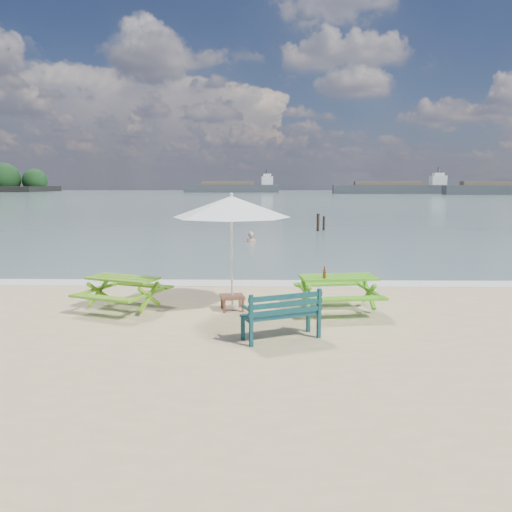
{
  "coord_description": "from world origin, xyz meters",
  "views": [
    {
      "loc": [
        0.55,
        -8.86,
        2.76
      ],
      "look_at": [
        0.31,
        3.0,
        1.0
      ],
      "focal_mm": 35.0,
      "sensor_mm": 36.0,
      "label": 1
    }
  ],
  "objects_px": {
    "swimmer": "(251,249)",
    "park_bench": "(281,324)",
    "picnic_table_left": "(124,294)",
    "side_table": "(232,302)",
    "beer_bottle": "(324,274)",
    "picnic_table_right": "(338,294)",
    "patio_umbrella": "(232,207)"
  },
  "relations": [
    {
      "from": "picnic_table_right",
      "to": "patio_umbrella",
      "type": "bearing_deg",
      "value": 179.93
    },
    {
      "from": "side_table",
      "to": "patio_umbrella",
      "type": "distance_m",
      "value": 2.08
    },
    {
      "from": "picnic_table_left",
      "to": "side_table",
      "type": "height_order",
      "value": "picnic_table_left"
    },
    {
      "from": "beer_bottle",
      "to": "swimmer",
      "type": "height_order",
      "value": "beer_bottle"
    },
    {
      "from": "side_table",
      "to": "beer_bottle",
      "type": "bearing_deg",
      "value": -7.1
    },
    {
      "from": "patio_umbrella",
      "to": "beer_bottle",
      "type": "relative_size",
      "value": 11.47
    },
    {
      "from": "side_table",
      "to": "beer_bottle",
      "type": "relative_size",
      "value": 2.29
    },
    {
      "from": "side_table",
      "to": "swimmer",
      "type": "xyz_separation_m",
      "value": [
        0.03,
        12.53,
        -0.5
      ]
    },
    {
      "from": "picnic_table_left",
      "to": "beer_bottle",
      "type": "distance_m",
      "value": 4.36
    },
    {
      "from": "park_bench",
      "to": "patio_umbrella",
      "type": "bearing_deg",
      "value": 116.71
    },
    {
      "from": "side_table",
      "to": "swimmer",
      "type": "bearing_deg",
      "value": 89.85
    },
    {
      "from": "picnic_table_right",
      "to": "park_bench",
      "type": "relative_size",
      "value": 1.35
    },
    {
      "from": "picnic_table_left",
      "to": "swimmer",
      "type": "distance_m",
      "value": 12.78
    },
    {
      "from": "park_bench",
      "to": "swimmer",
      "type": "relative_size",
      "value": 0.88
    },
    {
      "from": "side_table",
      "to": "beer_bottle",
      "type": "xyz_separation_m",
      "value": [
        1.96,
        -0.24,
        0.68
      ]
    },
    {
      "from": "picnic_table_right",
      "to": "swimmer",
      "type": "distance_m",
      "value": 12.75
    },
    {
      "from": "park_bench",
      "to": "side_table",
      "type": "height_order",
      "value": "park_bench"
    },
    {
      "from": "picnic_table_right",
      "to": "beer_bottle",
      "type": "distance_m",
      "value": 0.63
    },
    {
      "from": "picnic_table_right",
      "to": "beer_bottle",
      "type": "relative_size",
      "value": 7.62
    },
    {
      "from": "patio_umbrella",
      "to": "beer_bottle",
      "type": "distance_m",
      "value": 2.42
    },
    {
      "from": "patio_umbrella",
      "to": "swimmer",
      "type": "bearing_deg",
      "value": 89.85
    },
    {
      "from": "picnic_table_right",
      "to": "park_bench",
      "type": "bearing_deg",
      "value": -122.89
    },
    {
      "from": "patio_umbrella",
      "to": "swimmer",
      "type": "relative_size",
      "value": 1.8
    },
    {
      "from": "picnic_table_left",
      "to": "picnic_table_right",
      "type": "bearing_deg",
      "value": 0.05
    },
    {
      "from": "park_bench",
      "to": "beer_bottle",
      "type": "height_order",
      "value": "beer_bottle"
    },
    {
      "from": "beer_bottle",
      "to": "swimmer",
      "type": "relative_size",
      "value": 0.16
    },
    {
      "from": "park_bench",
      "to": "swimmer",
      "type": "height_order",
      "value": "park_bench"
    },
    {
      "from": "park_bench",
      "to": "beer_bottle",
      "type": "xyz_separation_m",
      "value": [
        0.96,
        1.74,
        0.58
      ]
    },
    {
      "from": "side_table",
      "to": "park_bench",
      "type": "bearing_deg",
      "value": -63.29
    },
    {
      "from": "picnic_table_right",
      "to": "park_bench",
      "type": "xyz_separation_m",
      "value": [
        -1.28,
        -1.98,
        -0.1
      ]
    },
    {
      "from": "swimmer",
      "to": "park_bench",
      "type": "bearing_deg",
      "value": -86.19
    },
    {
      "from": "picnic_table_right",
      "to": "swimmer",
      "type": "height_order",
      "value": "picnic_table_right"
    }
  ]
}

